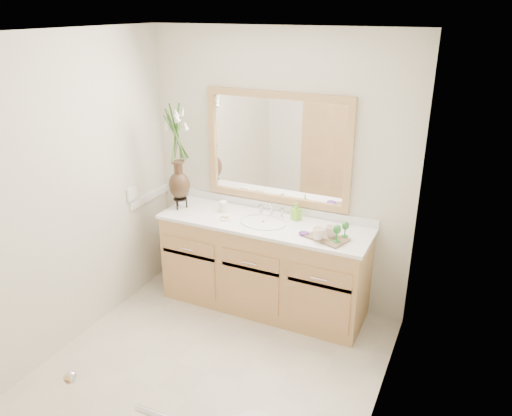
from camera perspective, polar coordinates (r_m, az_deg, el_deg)
The scene contains 22 objects.
floor at distance 3.93m, azimuth -5.54°, elevation -18.26°, with size 2.60×2.60×0.00m, color beige.
ceiling at distance 3.00m, azimuth -7.31°, elevation 19.25°, with size 2.40×2.60×0.02m, color white.
wall_back at distance 4.37m, azimuth 2.50°, elevation 4.25°, with size 2.40×0.02×2.40m, color beige.
wall_front at distance 2.42m, azimuth -22.74°, elevation -13.53°, with size 2.40×0.02×2.40m, color beige.
wall_left at distance 4.01m, azimuth -21.19°, elevation 1.01°, with size 0.02×2.60×2.40m, color beige.
wall_right at distance 2.90m, azimuth 14.58°, elevation -6.20°, with size 0.02×2.60×2.40m, color beige.
vanity at distance 4.45m, azimuth 0.90°, elevation -6.64°, with size 1.80×0.55×0.80m.
counter at distance 4.26m, azimuth 0.93°, elevation -1.75°, with size 1.84×0.57×0.03m, color white.
sink at distance 4.26m, azimuth 0.83°, elevation -2.31°, with size 0.38×0.34×0.23m.
mirror at distance 4.29m, azimuth 2.43°, elevation 6.78°, with size 1.32×0.04×0.97m.
switch_plate at distance 4.59m, azimuth -14.01°, elevation 1.59°, with size 0.02×0.12×0.12m, color white.
door at distance 2.75m, azimuth -26.31°, elevation -14.75°, with size 0.80×0.03×2.00m, color tan.
flower_vase at distance 4.40m, azimuth -9.06°, elevation 7.54°, with size 0.22×0.22×0.92m.
tumbler at distance 4.46m, azimuth -3.77°, elevation 0.18°, with size 0.07×0.07×0.10m, color white.
soap_dish at distance 4.31m, azimuth -3.51°, elevation -1.12°, with size 0.11×0.11×0.04m.
soap_bottle at distance 4.28m, azimuth 4.64°, elevation -0.47°, with size 0.06×0.06×0.14m, color #79CF30.
purple_dish at distance 4.02m, azimuth 5.53°, elevation -2.89°, with size 0.09×0.07×0.03m, color #562879.
tray at distance 3.98m, azimuth 8.15°, elevation -3.42°, with size 0.31×0.21×0.02m, color brown.
mug_left at distance 3.92m, azimuth 7.17°, elevation -2.87°, with size 0.10×0.09×0.10m, color white.
mug_right at distance 3.98m, azimuth 8.59°, elevation -2.60°, with size 0.09×0.09×0.09m, color white.
goblet_front at distance 3.88m, azimuth 9.24°, elevation -2.52°, with size 0.06×0.06×0.14m.
goblet_back at distance 3.98m, azimuth 10.18°, elevation -2.10°, with size 0.06×0.06×0.13m.
Camera 1 is at (1.59, -2.54, 2.55)m, focal length 35.00 mm.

